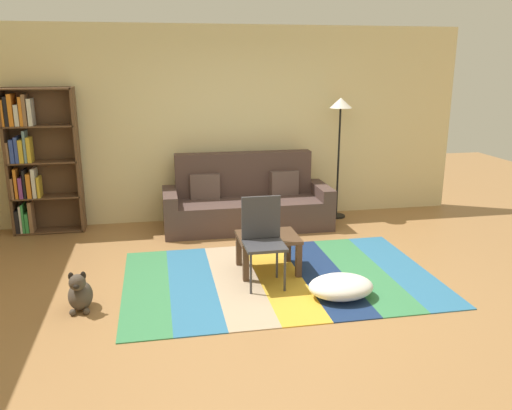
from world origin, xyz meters
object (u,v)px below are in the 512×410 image
couch (247,203)px  standing_lamp (340,118)px  folding_chair (263,234)px  bookshelf (34,160)px  coffee_table (268,242)px  tv_remote (260,235)px  pouf (341,287)px  dog (80,293)px

couch → standing_lamp: size_ratio=1.31×
standing_lamp → folding_chair: 2.80m
folding_chair → bookshelf: bearing=179.6°
bookshelf → coffee_table: (2.69, -1.93, -0.64)m
standing_lamp → tv_remote: size_ratio=11.51×
couch → bookshelf: 2.84m
bookshelf → tv_remote: bearing=-36.2°
coffee_table → folding_chair: size_ratio=0.72×
couch → standing_lamp: 1.78m
pouf → dog: 2.44m
coffee_table → tv_remote: size_ratio=4.30×
bookshelf → folding_chair: bearing=-40.8°
pouf → standing_lamp: 3.08m
couch → dog: (-1.94, -2.21, -0.18)m
pouf → folding_chair: bearing=143.5°
bookshelf → pouf: bearing=-39.9°
tv_remote → folding_chair: (-0.03, -0.31, 0.11)m
standing_lamp → couch: bearing=-171.4°
pouf → coffee_table: bearing=124.9°
bookshelf → folding_chair: 3.43m
couch → folding_chair: size_ratio=2.51×
couch → bookshelf: size_ratio=1.19×
dog → tv_remote: size_ratio=2.65×
bookshelf → tv_remote: 3.28m
couch → coffee_table: size_ratio=3.51×
bookshelf → tv_remote: bookshelf is taller
coffee_table → tv_remote: (-0.08, 0.02, 0.09)m
bookshelf → tv_remote: (2.61, -1.91, -0.55)m
coffee_table → pouf: bearing=-55.1°
standing_lamp → tv_remote: standing_lamp is taller
bookshelf → dog: size_ratio=4.78×
tv_remote → folding_chair: size_ratio=0.17×
tv_remote → pouf: bearing=-72.1°
couch → dog: bearing=-131.2°
coffee_table → folding_chair: 0.38m
pouf → dog: size_ratio=1.59×
bookshelf → pouf: size_ratio=3.01×
couch → pouf: couch is taller
dog → standing_lamp: size_ratio=0.23×
bookshelf → standing_lamp: size_ratio=1.10×
bookshelf → pouf: (3.25, -2.72, -0.86)m
dog → tv_remote: tv_remote is taller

